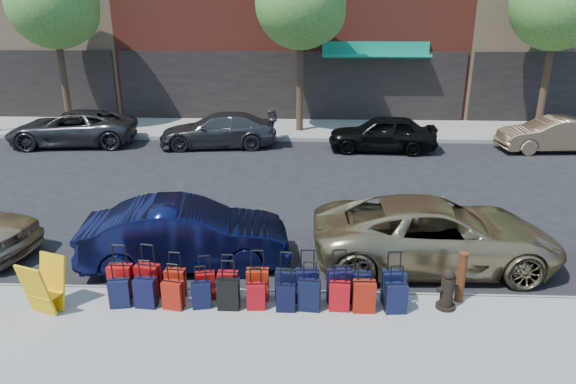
{
  "coord_description": "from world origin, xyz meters",
  "views": [
    {
      "loc": [
        0.97,
        -13.19,
        5.31
      ],
      "look_at": [
        0.46,
        -1.5,
        1.12
      ],
      "focal_mm": 32.0,
      "sensor_mm": 36.0,
      "label": 1
    }
  ],
  "objects_px": {
    "fire_hydrant": "(447,290)",
    "suitcase_front_5": "(258,284)",
    "tree_left": "(57,6)",
    "car_far_1": "(218,130)",
    "car_far_0": "(72,128)",
    "car_near_1": "(186,235)",
    "bollard": "(461,276)",
    "car_far_3": "(552,135)",
    "tree_right": "(561,6)",
    "car_near_2": "(435,233)",
    "display_rack": "(44,286)",
    "car_far_2": "(382,133)",
    "tree_center": "(304,6)"
  },
  "relations": [
    {
      "from": "car_far_2",
      "to": "car_far_3",
      "type": "relative_size",
      "value": 1.02
    },
    {
      "from": "tree_left",
      "to": "car_near_1",
      "type": "bearing_deg",
      "value": -57.21
    },
    {
      "from": "tree_center",
      "to": "tree_right",
      "type": "xyz_separation_m",
      "value": [
        10.5,
        0.0,
        0.0
      ]
    },
    {
      "from": "car_near_1",
      "to": "suitcase_front_5",
      "type": "bearing_deg",
      "value": -140.79
    },
    {
      "from": "bollard",
      "to": "car_far_2",
      "type": "relative_size",
      "value": 0.24
    },
    {
      "from": "tree_left",
      "to": "car_far_3",
      "type": "bearing_deg",
      "value": -7.47
    },
    {
      "from": "fire_hydrant",
      "to": "car_far_0",
      "type": "relative_size",
      "value": 0.16
    },
    {
      "from": "tree_left",
      "to": "fire_hydrant",
      "type": "distance_m",
      "value": 20.27
    },
    {
      "from": "suitcase_front_5",
      "to": "display_rack",
      "type": "relative_size",
      "value": 0.98
    },
    {
      "from": "fire_hydrant",
      "to": "display_rack",
      "type": "distance_m",
      "value": 7.23
    },
    {
      "from": "car_far_1",
      "to": "bollard",
      "type": "bearing_deg",
      "value": 22.9
    },
    {
      "from": "display_rack",
      "to": "car_near_2",
      "type": "height_order",
      "value": "car_near_2"
    },
    {
      "from": "tree_left",
      "to": "car_far_1",
      "type": "bearing_deg",
      "value": -19.37
    },
    {
      "from": "tree_center",
      "to": "bollard",
      "type": "xyz_separation_m",
      "value": [
        3.15,
        -14.19,
        -4.75
      ]
    },
    {
      "from": "suitcase_front_5",
      "to": "fire_hydrant",
      "type": "height_order",
      "value": "suitcase_front_5"
    },
    {
      "from": "tree_center",
      "to": "car_far_3",
      "type": "distance_m",
      "value": 11.2
    },
    {
      "from": "tree_left",
      "to": "bollard",
      "type": "xyz_separation_m",
      "value": [
        13.65,
        -14.19,
        -4.75
      ]
    },
    {
      "from": "tree_center",
      "to": "car_far_2",
      "type": "height_order",
      "value": "tree_center"
    },
    {
      "from": "tree_right",
      "to": "car_far_1",
      "type": "relative_size",
      "value": 1.55
    },
    {
      "from": "car_far_1",
      "to": "fire_hydrant",
      "type": "bearing_deg",
      "value": 21.24
    },
    {
      "from": "car_far_3",
      "to": "fire_hydrant",
      "type": "bearing_deg",
      "value": -34.7
    },
    {
      "from": "tree_right",
      "to": "suitcase_front_5",
      "type": "bearing_deg",
      "value": -127.84
    },
    {
      "from": "car_near_2",
      "to": "tree_right",
      "type": "bearing_deg",
      "value": -32.66
    },
    {
      "from": "car_near_1",
      "to": "car_far_3",
      "type": "distance_m",
      "value": 15.73
    },
    {
      "from": "car_far_3",
      "to": "tree_left",
      "type": "bearing_deg",
      "value": -101.69
    },
    {
      "from": "tree_center",
      "to": "fire_hydrant",
      "type": "xyz_separation_m",
      "value": [
        2.85,
        -14.45,
        -4.9
      ]
    },
    {
      "from": "display_rack",
      "to": "car_far_1",
      "type": "xyz_separation_m",
      "value": [
        1.0,
        12.35,
        0.03
      ]
    },
    {
      "from": "car_far_0",
      "to": "car_far_2",
      "type": "height_order",
      "value": "car_far_2"
    },
    {
      "from": "suitcase_front_5",
      "to": "car_far_2",
      "type": "distance_m",
      "value": 12.01
    },
    {
      "from": "car_far_2",
      "to": "car_far_3",
      "type": "distance_m",
      "value": 6.63
    },
    {
      "from": "car_far_0",
      "to": "car_far_2",
      "type": "bearing_deg",
      "value": 81.82
    },
    {
      "from": "car_far_3",
      "to": "tree_center",
      "type": "bearing_deg",
      "value": -109.43
    },
    {
      "from": "tree_left",
      "to": "car_far_0",
      "type": "height_order",
      "value": "tree_left"
    },
    {
      "from": "tree_right",
      "to": "car_far_0",
      "type": "bearing_deg",
      "value": -172.86
    },
    {
      "from": "car_near_2",
      "to": "car_far_3",
      "type": "relative_size",
      "value": 1.3
    },
    {
      "from": "tree_center",
      "to": "car_far_3",
      "type": "xyz_separation_m",
      "value": [
        9.79,
        -2.66,
        -4.74
      ]
    },
    {
      "from": "suitcase_front_5",
      "to": "car_far_0",
      "type": "distance_m",
      "value": 14.72
    },
    {
      "from": "bollard",
      "to": "car_far_3",
      "type": "height_order",
      "value": "car_far_3"
    },
    {
      "from": "car_near_2",
      "to": "car_far_0",
      "type": "xyz_separation_m",
      "value": [
        -12.46,
        9.94,
        -0.03
      ]
    },
    {
      "from": "bollard",
      "to": "display_rack",
      "type": "xyz_separation_m",
      "value": [
        -7.52,
        -0.67,
        -0.01
      ]
    },
    {
      "from": "display_rack",
      "to": "car_far_3",
      "type": "height_order",
      "value": "car_far_3"
    },
    {
      "from": "tree_center",
      "to": "suitcase_front_5",
      "type": "bearing_deg",
      "value": -92.43
    },
    {
      "from": "tree_left",
      "to": "car_far_0",
      "type": "distance_m",
      "value": 5.44
    },
    {
      "from": "car_far_1",
      "to": "car_far_0",
      "type": "bearing_deg",
      "value": -96.4
    },
    {
      "from": "car_far_1",
      "to": "car_far_3",
      "type": "height_order",
      "value": "car_far_1"
    },
    {
      "from": "car_far_3",
      "to": "car_far_0",
      "type": "bearing_deg",
      "value": -94.72
    },
    {
      "from": "car_far_0",
      "to": "bollard",
      "type": "bearing_deg",
      "value": 40.7
    },
    {
      "from": "tree_center",
      "to": "car_near_2",
      "type": "xyz_separation_m",
      "value": [
        3.06,
        -12.43,
        -4.68
      ]
    },
    {
      "from": "fire_hydrant",
      "to": "suitcase_front_5",
      "type": "bearing_deg",
      "value": 158.02
    },
    {
      "from": "tree_left",
      "to": "display_rack",
      "type": "bearing_deg",
      "value": -67.57
    }
  ]
}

